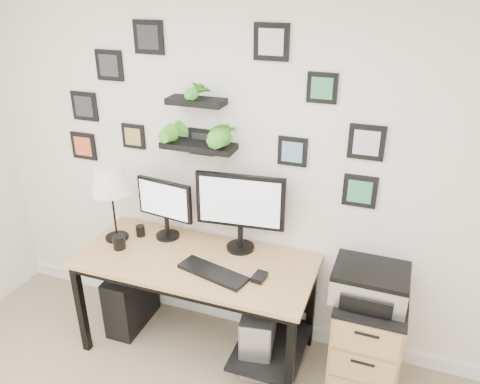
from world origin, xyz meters
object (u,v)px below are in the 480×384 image
at_px(desk, 202,273).
at_px(pc_tower_grey, 259,333).
at_px(file_cabinet, 367,340).
at_px(monitor_left, 165,205).
at_px(printer, 370,283).
at_px(monitor_right, 240,206).
at_px(table_lamp, 110,182).
at_px(pc_tower_black, 132,297).
at_px(mug, 119,242).

bearing_deg(desk, pc_tower_grey, -0.62).
xyz_separation_m(pc_tower_grey, file_cabinet, (0.71, 0.06, 0.10)).
xyz_separation_m(monitor_left, printer, (1.44, -0.11, -0.24)).
relative_size(monitor_left, file_cabinet, 0.66).
xyz_separation_m(monitor_right, table_lamp, (-0.89, -0.16, 0.11)).
distance_m(monitor_left, monitor_right, 0.56).
bearing_deg(pc_tower_black, printer, 0.52).
height_order(table_lamp, pc_tower_black, table_lamp).
bearing_deg(mug, table_lamp, 130.07).
bearing_deg(monitor_left, pc_tower_black, -153.97).
bearing_deg(pc_tower_grey, pc_tower_black, 178.06).
bearing_deg(file_cabinet, monitor_left, 175.86).
bearing_deg(monitor_right, file_cabinet, -8.21).
xyz_separation_m(table_lamp, pc_tower_grey, (1.10, -0.03, -0.96)).
height_order(monitor_right, pc_tower_black, monitor_right).
bearing_deg(pc_tower_grey, desk, 179.38).
distance_m(desk, table_lamp, 0.88).
height_order(desk, file_cabinet, desk).
xyz_separation_m(pc_tower_black, printer, (1.72, 0.03, 0.54)).
relative_size(mug, printer, 0.22).
bearing_deg(monitor_right, pc_tower_black, -169.04).
height_order(mug, printer, printer).
bearing_deg(monitor_right, monitor_left, -177.30).
distance_m(desk, monitor_right, 0.53).
bearing_deg(pc_tower_grey, mug, -175.39).
bearing_deg(monitor_right, pc_tower_grey, -42.50).
distance_m(monitor_right, printer, 0.95).
bearing_deg(desk, monitor_left, 154.58).
distance_m(desk, mug, 0.62).
xyz_separation_m(pc_tower_black, pc_tower_grey, (1.04, -0.04, -0.00)).
xyz_separation_m(monitor_right, pc_tower_grey, (0.21, -0.20, -0.85)).
bearing_deg(table_lamp, desk, -2.42).
bearing_deg(monitor_right, desk, -137.14).
distance_m(table_lamp, printer, 1.82).
distance_m(table_lamp, file_cabinet, 2.00).
distance_m(table_lamp, mug, 0.42).
height_order(monitor_right, table_lamp, monitor_right).
relative_size(desk, file_cabinet, 2.39).
distance_m(monitor_left, file_cabinet, 1.62).
relative_size(table_lamp, printer, 1.22).
xyz_separation_m(mug, pc_tower_grey, (1.00, 0.08, -0.56)).
bearing_deg(monitor_left, mug, -133.62).
relative_size(monitor_left, mug, 4.61).
distance_m(monitor_left, mug, 0.41).
height_order(mug, pc_tower_grey, mug).
xyz_separation_m(table_lamp, file_cabinet, (1.80, 0.03, -0.86)).
height_order(monitor_left, pc_tower_black, monitor_left).
relative_size(pc_tower_black, printer, 1.05).
xyz_separation_m(monitor_right, mug, (-0.79, -0.28, -0.28)).
relative_size(table_lamp, pc_tower_black, 1.17).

